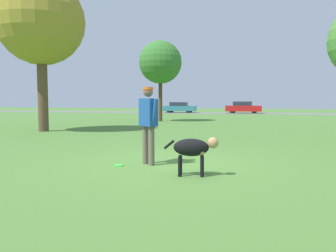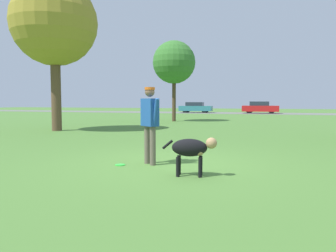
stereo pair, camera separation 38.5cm
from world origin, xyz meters
name	(u,v)px [view 1 (the left image)]	position (x,y,z in m)	size (l,w,h in m)	color
ground_plane	(167,163)	(0.00, 0.00, 0.00)	(120.00, 120.00, 0.00)	#4C7A33
far_road_strip	(241,113)	(0.00, 33.29, 0.01)	(120.00, 6.00, 0.01)	slate
person	(148,118)	(-0.36, -0.23, 1.03)	(0.62, 0.52, 1.72)	#665B4C
dog	(194,149)	(0.82, -1.06, 0.52)	(1.04, 0.44, 0.73)	black
frisbee	(119,165)	(-0.94, -0.55, 0.01)	(0.22, 0.22, 0.02)	#33D838
tree_near_left	(41,22)	(-7.77, 6.22, 5.07)	(4.03, 4.03, 7.12)	brown
tree_far_left	(160,63)	(-4.72, 15.26, 4.14)	(3.01, 3.01, 5.67)	#4C3826
parked_car_teal	(180,107)	(-7.63, 33.47, 0.66)	(4.15, 1.95, 1.33)	teal
parked_car_red	(243,107)	(0.29, 33.42, 0.70)	(4.21, 1.85, 1.41)	red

